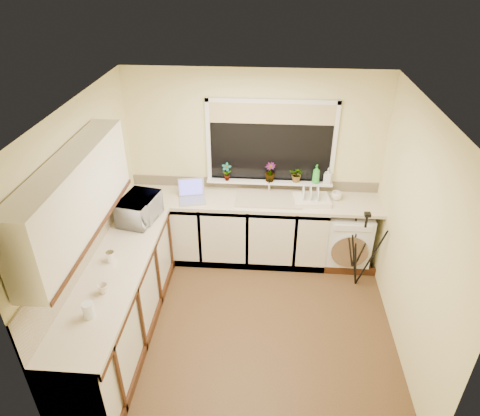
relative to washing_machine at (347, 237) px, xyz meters
The scene contains 33 objects.
floor 1.74m from the washing_machine, 136.35° to the right, with size 3.20×3.20×0.00m, color brown.
ceiling 2.67m from the washing_machine, 136.35° to the right, with size 3.20×3.20×0.00m, color white.
wall_back 1.52m from the washing_machine, 165.13° to the left, with size 3.20×3.20×0.00m, color beige.
wall_front 3.06m from the washing_machine, 114.71° to the right, with size 3.20×3.20×0.00m, color beige.
wall_left 3.17m from the washing_machine, 157.48° to the right, with size 3.00×3.00×0.00m, color beige.
wall_right 1.49m from the washing_machine, 72.51° to the right, with size 3.00×3.00×0.00m, color beige.
base_cabinet_back 1.56m from the washing_machine, behind, with size 2.55×0.60×0.86m, color silver.
base_cabinet_left 2.93m from the washing_machine, 149.79° to the right, with size 0.54×2.40×0.86m, color silver.
worktop_back 1.32m from the washing_machine, behind, with size 3.20×0.60×0.04m, color beige.
worktop_left 2.97m from the washing_machine, 149.79° to the right, with size 0.60×2.40×0.04m, color beige.
upper_cabinet 3.43m from the washing_machine, 148.70° to the right, with size 0.28×1.90×0.70m, color silver.
splashback_left 3.26m from the washing_machine, 152.40° to the right, with size 0.02×2.40×0.45m, color beige.
splashback_back 1.39m from the washing_machine, 165.66° to the left, with size 3.20×0.02×0.14m, color beige.
window_glass 1.58m from the washing_machine, 163.17° to the left, with size 1.50×0.02×1.00m, color black.
window_blind 1.87m from the washing_machine, 164.46° to the left, with size 1.50×0.02×0.25m, color tan.
windowsill 1.24m from the washing_machine, 166.02° to the left, with size 1.60×0.14×0.03m, color white.
sink 1.15m from the washing_machine, behind, with size 0.82×0.46×0.03m, color tan.
faucet 1.22m from the washing_machine, 168.66° to the left, with size 0.03×0.03×0.24m, color silver.
washing_machine is the anchor object (origin of this frame).
laptop 2.07m from the washing_machine, behind, with size 0.39×0.38×0.24m.
kettle 2.65m from the washing_machine, 165.06° to the right, with size 0.16×0.16×0.21m, color white.
dish_rack 0.74m from the washing_machine, behind, with size 0.44×0.33×0.07m, color silver.
tripod 0.47m from the washing_machine, 77.62° to the right, with size 0.50×0.50×1.04m, color black, non-canonical shape.
glass_jug 3.34m from the washing_machine, 140.20° to the right, with size 0.10×0.10×0.14m, color silver.
steel_jar 2.97m from the washing_machine, 152.54° to the right, with size 0.08×0.08×0.11m, color white.
microwave 2.65m from the washing_machine, 167.54° to the right, with size 0.53×0.36×0.29m, color silver.
plant_a 1.77m from the washing_machine, behind, with size 0.13×0.08×0.24m, color #999999.
plant_c 1.31m from the washing_machine, 166.47° to the left, with size 0.14×0.14×0.25m, color #999999.
plant_d 1.05m from the washing_machine, 159.40° to the left, with size 0.18×0.16×0.21m, color #999999.
soap_bottle_green 0.93m from the washing_machine, 152.19° to the left, with size 0.10×0.10×0.25m, color green.
soap_bottle_clear 0.85m from the washing_machine, 139.63° to the left, with size 0.09×0.09×0.20m, color #999999.
cup_back 0.60m from the washing_machine, 153.85° to the left, with size 0.13×0.13×0.10m, color white.
cup_left 3.14m from the washing_machine, 144.28° to the right, with size 0.10×0.10×0.09m, color beige.
Camera 1 is at (0.19, -3.54, 3.61)m, focal length 32.48 mm.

